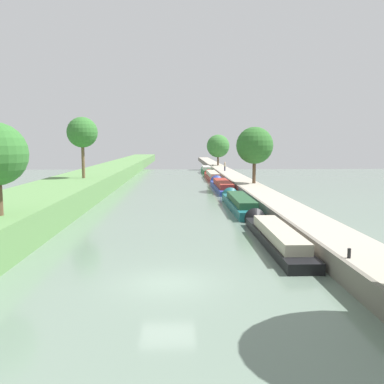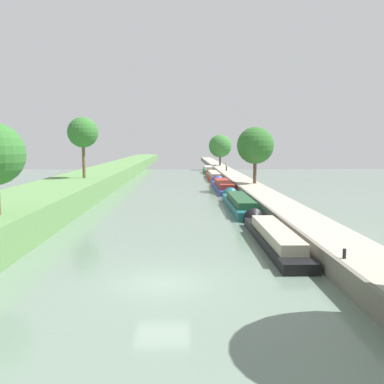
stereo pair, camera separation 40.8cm
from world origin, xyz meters
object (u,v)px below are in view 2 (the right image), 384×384
(narrowboat_blue, at_px, (222,185))
(person_walking, at_px, (226,166))
(narrowboat_teal, at_px, (238,203))
(mooring_bollard_near, at_px, (344,254))
(narrowboat_black, at_px, (271,235))
(narrowboat_green, at_px, (208,170))
(mooring_bollard_far, at_px, (215,165))
(narrowboat_red, at_px, (213,176))

(narrowboat_blue, relative_size, person_walking, 9.48)
(narrowboat_teal, bearing_deg, mooring_bollard_near, -84.76)
(narrowboat_black, height_order, narrowboat_green, narrowboat_green)
(narrowboat_black, distance_m, mooring_bollard_near, 7.77)
(narrowboat_black, relative_size, narrowboat_blue, 0.84)
(narrowboat_teal, xyz_separation_m, person_walking, (2.91, 37.44, 1.41))
(mooring_bollard_near, xyz_separation_m, mooring_bollard_far, (0.00, 73.09, 0.00))
(narrowboat_blue, xyz_separation_m, narrowboat_red, (-0.04, 15.75, 0.05))
(narrowboat_black, bearing_deg, narrowboat_blue, 90.28)
(narrowboat_black, bearing_deg, narrowboat_red, 90.23)
(narrowboat_blue, xyz_separation_m, narrowboat_green, (-0.03, 30.89, 0.07))
(narrowboat_blue, distance_m, person_walking, 21.07)
(narrowboat_blue, distance_m, narrowboat_red, 15.75)
(narrowboat_black, bearing_deg, narrowboat_teal, 91.07)
(narrowboat_green, bearing_deg, person_walking, -74.29)
(narrowboat_teal, height_order, person_walking, person_walking)
(narrowboat_teal, distance_m, narrowboat_blue, 16.61)
(narrowboat_red, relative_size, mooring_bollard_near, 36.19)
(narrowboat_black, relative_size, person_walking, 7.99)
(mooring_bollard_near, distance_m, mooring_bollard_far, 73.09)
(narrowboat_blue, height_order, mooring_bollard_far, mooring_bollard_far)
(narrowboat_teal, height_order, narrowboat_blue, narrowboat_teal)
(narrowboat_red, height_order, narrowboat_green, narrowboat_green)
(narrowboat_teal, bearing_deg, narrowboat_green, 89.90)
(narrowboat_green, bearing_deg, narrowboat_black, -89.84)
(narrowboat_blue, bearing_deg, mooring_bollard_far, 87.07)
(narrowboat_black, distance_m, narrowboat_green, 60.93)
(person_walking, bearing_deg, narrowboat_teal, -94.44)
(narrowboat_green, xyz_separation_m, mooring_bollard_near, (1.84, -68.46, 0.74))
(narrowboat_green, height_order, mooring_bollard_far, mooring_bollard_far)
(narrowboat_green, relative_size, mooring_bollard_far, 22.72)
(mooring_bollard_far, bearing_deg, narrowboat_green, -111.70)
(narrowboat_black, relative_size, narrowboat_red, 0.81)
(person_walking, relative_size, mooring_bollard_near, 3.69)
(narrowboat_blue, bearing_deg, narrowboat_teal, -90.37)
(narrowboat_blue, bearing_deg, mooring_bollard_near, -87.23)
(narrowboat_blue, relative_size, narrowboat_red, 0.97)
(narrowboat_black, xyz_separation_m, narrowboat_green, (-0.17, 60.92, 0.10))
(person_walking, height_order, mooring_bollard_far, person_walking)
(person_walking, bearing_deg, mooring_bollard_far, 93.85)
(narrowboat_blue, height_order, person_walking, person_walking)
(narrowboat_blue, relative_size, mooring_bollard_near, 34.97)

